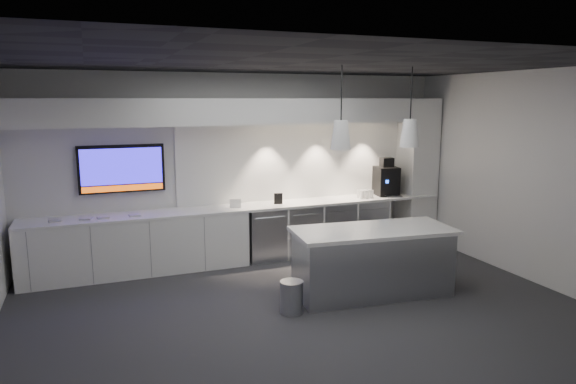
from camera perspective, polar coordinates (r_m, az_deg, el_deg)
name	(u,v)px	position (r m, az deg, el deg)	size (l,w,h in m)	color
floor	(301,309)	(6.57, 1.43, -12.92)	(7.00, 7.00, 0.00)	#323235
ceiling	(302,63)	(6.06, 1.56, 14.17)	(7.00, 7.00, 0.00)	black
wall_back	(243,166)	(8.47, -5.05, 2.85)	(7.00, 7.00, 0.00)	silver
wall_front	(430,247)	(4.01, 15.48, -5.86)	(7.00, 7.00, 0.00)	silver
wall_right	(525,176)	(8.14, 24.87, 1.63)	(7.00, 7.00, 0.00)	silver
back_counter	(249,207)	(8.27, -4.35, -1.68)	(6.80, 0.65, 0.04)	white
left_base_cabinets	(138,245)	(8.06, -16.35, -5.68)	(3.30, 0.63, 0.86)	white
fridge_unit_a	(264,233)	(8.45, -2.68, -4.57)	(0.60, 0.61, 0.85)	#9CA0A5
fridge_unit_b	(299,230)	(8.66, 1.28, -4.19)	(0.60, 0.61, 0.85)	#9CA0A5
fridge_unit_c	(333,226)	(8.92, 5.04, -3.81)	(0.60, 0.61, 0.85)	#9CA0A5
fridge_unit_d	(365,223)	(9.20, 8.56, -3.44)	(0.60, 0.61, 0.85)	#9CA0A5
backsplash	(310,160)	(8.86, 2.47, 3.53)	(4.60, 0.03, 1.30)	white
soffit	(247,111)	(8.12, -4.55, 8.91)	(6.90, 0.60, 0.40)	white
column	(417,171)	(9.63, 14.12, 2.27)	(0.55, 0.55, 2.60)	white
wall_tv	(122,169)	(8.10, -17.98, 2.47)	(1.25, 0.07, 0.72)	black
island	(372,261)	(7.01, 9.35, -7.58)	(2.21, 1.12, 0.90)	#9CA0A5
bin	(292,297)	(6.41, 0.40, -11.58)	(0.29, 0.29, 0.40)	#9CA0A5
coffee_machine	(386,180)	(9.29, 10.86, 1.35)	(0.43, 0.58, 0.67)	black
sign_black	(278,199)	(8.37, -1.09, -0.74)	(0.14, 0.02, 0.18)	black
sign_white	(235,203)	(8.12, -5.87, -1.27)	(0.18, 0.02, 0.14)	white
cup_cluster	(365,194)	(8.99, 8.59, -0.22)	(0.26, 0.16, 0.14)	white
tray_a	(55,221)	(7.91, -24.50, -2.91)	(0.16, 0.16, 0.03)	#BABABA
tray_b	(86,219)	(7.86, -21.52, -2.76)	(0.16, 0.16, 0.03)	#BABABA
tray_c	(103,217)	(7.86, -19.87, -2.65)	(0.16, 0.16, 0.03)	#BABABA
tray_d	(135,215)	(7.86, -16.68, -2.47)	(0.16, 0.16, 0.03)	#BABABA
pendant_left	(341,135)	(6.45, 5.89, 6.36)	(0.26, 0.26, 1.06)	white
pendant_right	(410,133)	(6.97, 13.37, 6.42)	(0.26, 0.26, 1.06)	white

